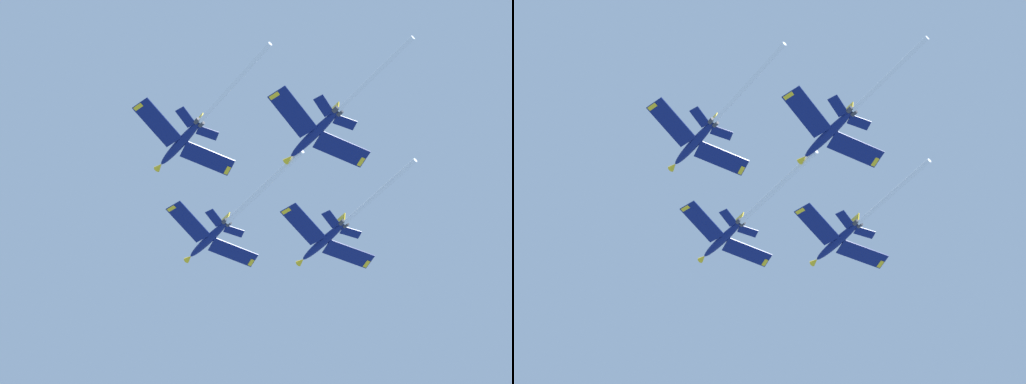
# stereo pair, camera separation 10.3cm
# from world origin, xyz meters

# --- Properties ---
(jet_lead) EXTENTS (20.50, 31.83, 8.67)m
(jet_lead) POSITION_xyz_m (24.60, 29.08, 121.27)
(jet_lead) COLOR navy
(jet_left_wing) EXTENTS (19.45, 29.51, 8.47)m
(jet_left_wing) POSITION_xyz_m (4.78, 25.02, 118.00)
(jet_left_wing) COLOR navy
(jet_right_wing) EXTENTS (19.74, 28.27, 8.25)m
(jet_right_wing) POSITION_xyz_m (33.42, 11.32, 117.65)
(jet_right_wing) COLOR navy
(jet_slot) EXTENTS (19.06, 27.58, 6.94)m
(jet_slot) POSITION_xyz_m (12.57, 3.89, 114.81)
(jet_slot) COLOR navy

